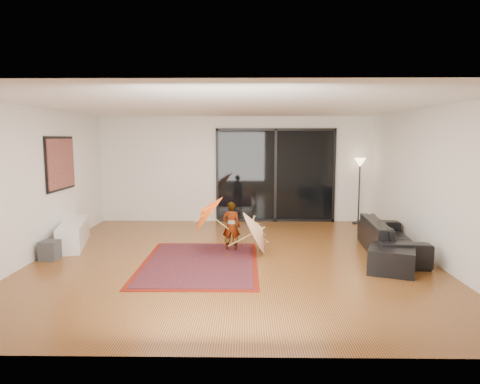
{
  "coord_description": "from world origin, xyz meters",
  "views": [
    {
      "loc": [
        0.24,
        -7.49,
        2.16
      ],
      "look_at": [
        0.12,
        0.85,
        1.1
      ],
      "focal_mm": 32.0,
      "sensor_mm": 36.0,
      "label": 1
    }
  ],
  "objects_px": {
    "media_console": "(74,233)",
    "child": "(231,226)",
    "sofa": "(391,237)",
    "ottoman": "(392,260)"
  },
  "relations": [
    {
      "from": "sofa",
      "to": "ottoman",
      "type": "distance_m",
      "value": 1.17
    },
    {
      "from": "media_console",
      "to": "ottoman",
      "type": "height_order",
      "value": "media_console"
    },
    {
      "from": "media_console",
      "to": "child",
      "type": "relative_size",
      "value": 1.82
    },
    {
      "from": "sofa",
      "to": "ottoman",
      "type": "height_order",
      "value": "sofa"
    },
    {
      "from": "ottoman",
      "to": "media_console",
      "type": "bearing_deg",
      "value": 163.84
    },
    {
      "from": "media_console",
      "to": "ottoman",
      "type": "distance_m",
      "value": 6.09
    },
    {
      "from": "media_console",
      "to": "child",
      "type": "xyz_separation_m",
      "value": [
        3.21,
        -0.39,
        0.24
      ]
    },
    {
      "from": "child",
      "to": "media_console",
      "type": "bearing_deg",
      "value": -1.3
    },
    {
      "from": "media_console",
      "to": "sofa",
      "type": "distance_m",
      "value": 6.23
    },
    {
      "from": "ottoman",
      "to": "child",
      "type": "bearing_deg",
      "value": 153.73
    }
  ]
}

